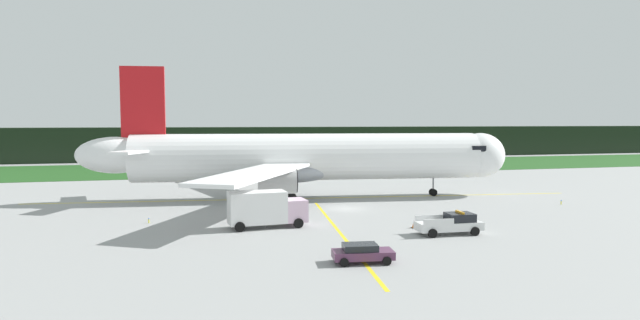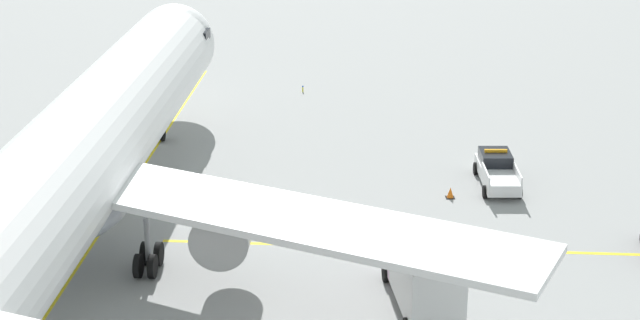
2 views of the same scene
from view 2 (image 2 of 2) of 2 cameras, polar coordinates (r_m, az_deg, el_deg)
name	(u,v)px [view 2 (image 2 of 2)]	position (r m, az deg, el deg)	size (l,w,h in m)	color
ground	(253,223)	(55.02, -3.84, -3.59)	(320.00, 320.00, 0.00)	gray
taxiway_centerline_main	(93,242)	(54.02, -12.82, -4.56)	(67.46, 0.30, 0.01)	yellow
taxiway_centerline_spur	(469,250)	(52.38, 8.51, -5.08)	(32.07, 0.30, 0.01)	yellow
airliner	(83,155)	(51.76, -13.38, 0.26)	(53.01, 45.50, 15.94)	white
ops_pickup_truck	(497,170)	(60.71, 10.05, -0.58)	(5.64, 2.43, 1.94)	silver
catering_truck	(423,273)	(45.81, 5.90, -6.43)	(7.14, 3.13, 3.45)	silver
apron_cone	(450,193)	(58.54, 7.44, -1.86)	(0.52, 0.52, 0.65)	black
taxiway_edge_light_east	(303,89)	(78.36, -0.99, 4.10)	(0.12, 0.12, 0.51)	yellow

